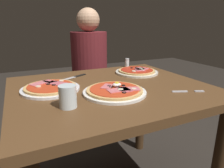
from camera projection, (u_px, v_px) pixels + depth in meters
dining_table at (111, 107)px, 1.12m from camera, size 1.01×0.86×0.73m
pizza_foreground at (115, 91)px, 0.97m from camera, size 0.30×0.30×0.05m
pizza_across_left at (50, 88)px, 1.02m from camera, size 0.29×0.29×0.03m
pizza_across_right at (137, 71)px, 1.36m from camera, size 0.28×0.28×0.03m
water_glass_near at (68, 98)px, 0.80m from camera, size 0.07×0.07×0.09m
fork at (185, 91)px, 0.99m from camera, size 0.15×0.07×0.00m
knife at (75, 77)px, 1.26m from camera, size 0.18×0.10×0.01m
salt_shaker at (127, 63)px, 1.53m from camera, size 0.03×0.03×0.07m
diner_person at (90, 78)px, 1.90m from camera, size 0.32×0.32×1.18m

